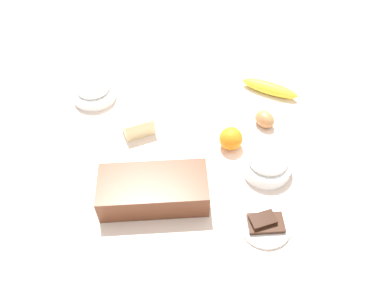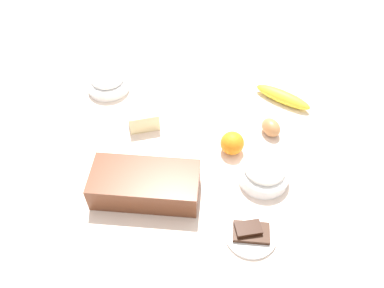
{
  "view_description": "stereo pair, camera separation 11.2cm",
  "coord_description": "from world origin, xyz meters",
  "views": [
    {
      "loc": [
        0.09,
        0.73,
        0.89
      ],
      "look_at": [
        0.0,
        0.0,
        0.04
      ],
      "focal_mm": 36.9,
      "sensor_mm": 36.0,
      "label": 1
    },
    {
      "loc": [
        -0.02,
        0.73,
        0.89
      ],
      "look_at": [
        0.0,
        0.0,
        0.04
      ],
      "focal_mm": 36.9,
      "sensor_mm": 36.0,
      "label": 2
    }
  ],
  "objects": [
    {
      "name": "chocolate_plate",
      "position": [
        -0.15,
        0.26,
        0.01
      ],
      "size": [
        0.13,
        0.13,
        0.03
      ],
      "color": "white",
      "rests_on": "ground_plane"
    },
    {
      "name": "egg_near_butter",
      "position": [
        -0.24,
        -0.09,
        0.02
      ],
      "size": [
        0.08,
        0.08,
        0.05
      ],
      "primitive_type": "ellipsoid",
      "rotation": [
        0.0,
        1.57,
        2.12
      ],
      "color": "#B27849",
      "rests_on": "ground_plane"
    },
    {
      "name": "butter_block",
      "position": [
        0.15,
        -0.11,
        0.03
      ],
      "size": [
        0.1,
        0.08,
        0.06
      ],
      "primitive_type": "cube",
      "rotation": [
        0.0,
        0.0,
        0.26
      ],
      "color": "#F4EDB2",
      "rests_on": "ground_plane"
    },
    {
      "name": "orange_fruit",
      "position": [
        -0.12,
        -0.01,
        0.03
      ],
      "size": [
        0.07,
        0.07,
        0.07
      ],
      "primitive_type": "sphere",
      "color": "orange",
      "rests_on": "ground_plane"
    },
    {
      "name": "sugar_bowl",
      "position": [
        0.29,
        -0.28,
        0.03
      ],
      "size": [
        0.14,
        0.14,
        0.06
      ],
      "color": "white",
      "rests_on": "ground_plane"
    },
    {
      "name": "banana",
      "position": [
        -0.29,
        -0.23,
        0.02
      ],
      "size": [
        0.18,
        0.14,
        0.04
      ],
      "primitive_type": "ellipsoid",
      "rotation": [
        0.0,
        0.0,
        2.57
      ],
      "color": "yellow",
      "rests_on": "ground_plane"
    },
    {
      "name": "flour_bowl",
      "position": [
        -0.2,
        0.09,
        0.03
      ],
      "size": [
        0.14,
        0.14,
        0.07
      ],
      "color": "white",
      "rests_on": "ground_plane"
    },
    {
      "name": "loaf_pan",
      "position": [
        0.12,
        0.14,
        0.04
      ],
      "size": [
        0.29,
        0.15,
        0.08
      ],
      "rotation": [
        0.0,
        0.0,
        -0.06
      ],
      "color": "brown",
      "rests_on": "ground_plane"
    },
    {
      "name": "ground_plane",
      "position": [
        0.0,
        0.0,
        -0.01
      ],
      "size": [
        2.4,
        2.4,
        0.02
      ],
      "primitive_type": "cube",
      "color": "beige"
    }
  ]
}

